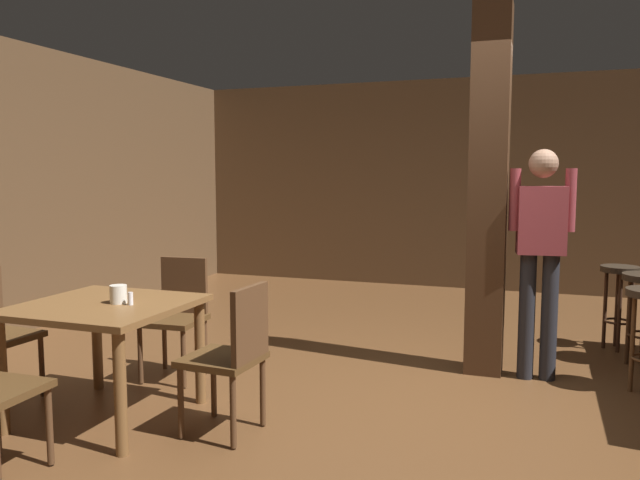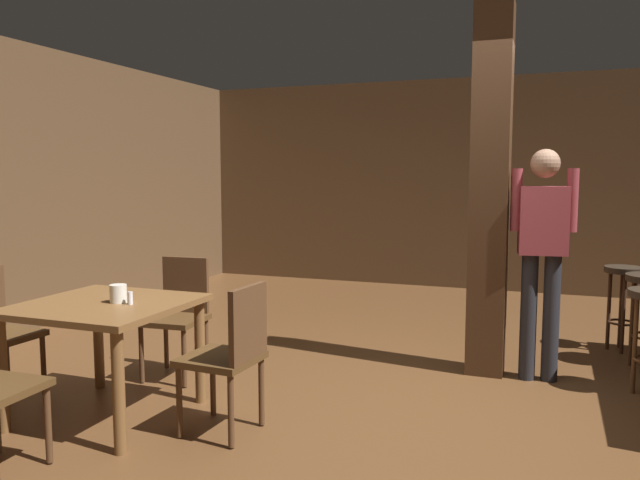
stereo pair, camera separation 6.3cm
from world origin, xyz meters
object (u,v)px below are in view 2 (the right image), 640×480
at_px(chair_east, 232,351).
at_px(bar_stool_far, 623,289).
at_px(dining_table, 106,321).
at_px(napkin_cup, 118,294).
at_px(chair_north, 179,310).
at_px(standing_person, 542,247).
at_px(salt_shaker, 130,298).

relative_size(chair_east, bar_stool_far, 1.20).
xyz_separation_m(dining_table, napkin_cup, (0.09, 0.02, 0.17)).
bearing_deg(napkin_cup, chair_north, 97.72).
bearing_deg(chair_east, bar_stool_far, 49.72).
height_order(napkin_cup, standing_person, standing_person).
distance_m(chair_east, bar_stool_far, 3.61).
bearing_deg(dining_table, standing_person, 33.79).
height_order(chair_east, napkin_cup, chair_east).
relative_size(chair_north, chair_east, 1.00).
distance_m(chair_north, salt_shaker, 0.93).
height_order(chair_north, chair_east, same).
relative_size(napkin_cup, bar_stool_far, 0.15).
distance_m(napkin_cup, standing_person, 2.99).
distance_m(dining_table, chair_east, 0.88).
bearing_deg(bar_stool_far, napkin_cup, -138.54).
bearing_deg(salt_shaker, standing_person, 35.82).
xyz_separation_m(chair_east, standing_person, (1.67, 1.68, 0.50)).
bearing_deg(chair_east, dining_table, -178.09).
xyz_separation_m(napkin_cup, bar_stool_far, (3.13, 2.76, -0.25)).
bearing_deg(chair_north, bar_stool_far, 30.73).
bearing_deg(salt_shaker, bar_stool_far, 42.64).
xyz_separation_m(chair_north, chair_east, (0.90, -0.83, 0.00)).
relative_size(dining_table, chair_north, 1.10).
bearing_deg(dining_table, chair_north, 91.86).
bearing_deg(napkin_cup, bar_stool_far, 41.46).
xyz_separation_m(chair_east, napkin_cup, (-0.79, -0.01, 0.29)).
bearing_deg(bar_stool_far, dining_table, -139.06).
relative_size(standing_person, bar_stool_far, 2.32).
relative_size(dining_table, napkin_cup, 8.65).
height_order(standing_person, bar_stool_far, standing_person).
relative_size(chair_east, salt_shaker, 11.14).
relative_size(chair_east, napkin_cup, 7.84).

